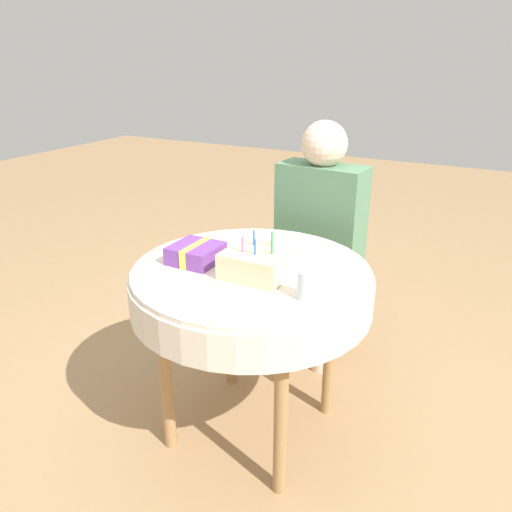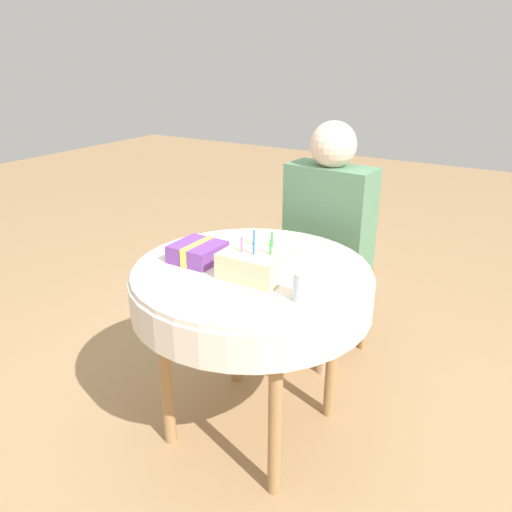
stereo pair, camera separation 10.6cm
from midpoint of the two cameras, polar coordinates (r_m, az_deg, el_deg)
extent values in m
plane|color=#A37F56|center=(2.29, 0.98, -18.88)|extent=(12.00, 12.00, 0.00)
cylinder|color=silver|center=(1.88, 1.13, -1.64)|extent=(0.90, 0.90, 0.02)
cylinder|color=silver|center=(1.92, 1.11, -3.76)|extent=(0.92, 0.92, 0.14)
cylinder|color=#A37A4C|center=(2.02, -8.86, -12.38)|extent=(0.05, 0.05, 0.73)
cylinder|color=#A37A4C|center=(1.79, 4.00, -17.21)|extent=(0.05, 0.05, 0.73)
cylinder|color=#A37A4C|center=(2.36, -1.11, -6.63)|extent=(0.05, 0.05, 0.73)
cylinder|color=#A37A4C|center=(2.17, 10.19, -9.84)|extent=(0.05, 0.05, 0.73)
cube|color=#A37A4C|center=(2.57, 9.14, -2.31)|extent=(0.41, 0.41, 0.04)
cube|color=#A37A4C|center=(2.62, 11.25, 4.11)|extent=(0.34, 0.06, 0.48)
cylinder|color=#A37A4C|center=(2.61, 4.00, -7.32)|extent=(0.04, 0.04, 0.43)
cylinder|color=#A37A4C|center=(2.48, 10.41, -9.40)|extent=(0.04, 0.04, 0.43)
cylinder|color=#A37A4C|center=(2.86, 7.49, -4.68)|extent=(0.04, 0.04, 0.43)
cylinder|color=#A37A4C|center=(2.74, 13.44, -6.41)|extent=(0.04, 0.04, 0.43)
cylinder|color=beige|center=(2.59, 5.31, -7.16)|extent=(0.09, 0.09, 0.47)
cylinder|color=beige|center=(2.51, 9.45, -8.49)|extent=(0.09, 0.09, 0.47)
cube|color=#568460|center=(2.46, 9.55, 3.88)|extent=(0.43, 0.22, 0.55)
sphere|color=beige|center=(2.37, 10.13, 12.41)|extent=(0.22, 0.22, 0.22)
cube|color=beige|center=(1.80, 1.92, -0.75)|extent=(0.23, 0.23, 0.10)
cylinder|color=green|center=(1.74, 3.42, 1.04)|extent=(0.01, 0.01, 0.06)
cylinder|color=green|center=(1.81, 3.53, 1.91)|extent=(0.01, 0.01, 0.06)
cylinder|color=blue|center=(1.83, 1.40, 2.09)|extent=(0.01, 0.01, 0.06)
cylinder|color=#D166B2|center=(1.76, 0.07, 1.32)|extent=(0.01, 0.01, 0.06)
cylinder|color=blue|center=(1.74, 1.47, 1.03)|extent=(0.01, 0.01, 0.06)
cylinder|color=silver|center=(1.63, 7.16, -3.48)|extent=(0.06, 0.06, 0.10)
cube|color=#753D99|center=(1.94, -5.12, 0.44)|extent=(0.18, 0.18, 0.07)
cube|color=#EAE54C|center=(1.94, -5.12, 0.44)|extent=(0.03, 0.18, 0.07)
camera|label=1|loc=(0.05, -88.35, 0.68)|focal=35.00mm
camera|label=2|loc=(0.05, 91.65, -0.68)|focal=35.00mm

